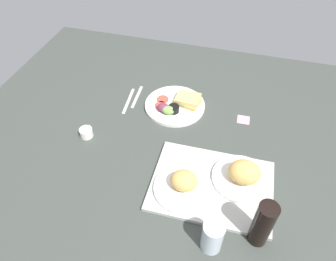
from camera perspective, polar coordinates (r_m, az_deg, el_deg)
The scene contains 11 objects.
ground_plane at distance 138.82cm, azimuth 1.13°, elevation -0.89°, with size 190.00×150.00×3.00cm, color #383D38.
serving_tray at distance 120.35cm, azimuth 8.00°, elevation -9.92°, with size 45.00×33.00×1.60cm, color #B2B2AD.
bread_plate_near at distance 119.97cm, azimuth 13.56°, elevation -7.86°, with size 21.77×21.77×9.52cm.
bread_plate_far at distance 115.38cm, azimuth 2.86°, elevation -9.83°, with size 21.79×21.79×8.28cm.
plate_with_salad at distance 148.95cm, azimuth 1.46°, elevation 4.72°, with size 28.67×28.67×5.40cm.
drinking_glass at distance 103.98cm, azimuth 8.12°, elevation -18.68°, with size 6.91×6.91×12.44cm, color silver.
soda_bottle at distance 105.31cm, azimuth 16.93°, elevation -16.06°, with size 6.40×6.40×19.28cm, color black.
espresso_cup at distance 139.69cm, azimuth -14.73°, elevation -0.37°, with size 5.60×5.60×4.00cm, color silver.
fork at distance 156.61cm, azimuth -5.70°, elevation 6.18°, with size 17.00×1.40×0.50cm, color #B7B7BC.
knife at distance 154.72cm, azimuth -7.25°, elevation 5.44°, with size 19.00×1.40×0.50cm, color #B7B7BC.
sticky_note at distance 147.85cm, azimuth 13.64°, elevation 1.94°, with size 5.60×5.60×0.12cm, color pink.
Camera 1 is at (-22.94, 92.73, 99.22)cm, focal length 33.31 mm.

